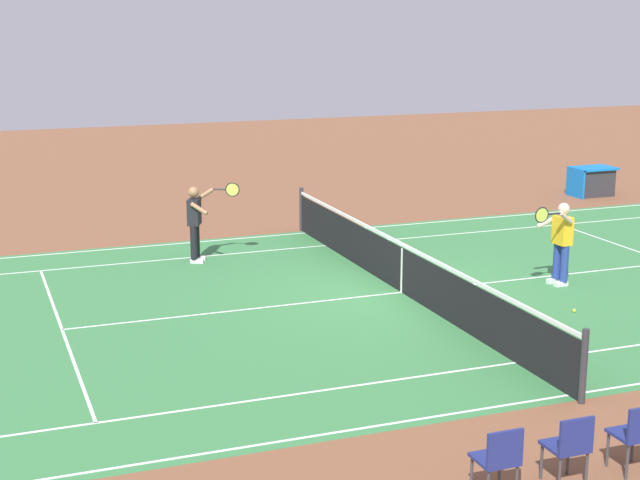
{
  "coord_description": "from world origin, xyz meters",
  "views": [
    {
      "loc": [
        7.8,
        16.24,
        5.29
      ],
      "look_at": [
        1.27,
        -1.12,
        0.9
      ],
      "focal_mm": 54.28,
      "sensor_mm": 36.0,
      "label": 1
    }
  ],
  "objects": [
    {
      "name": "tennis_player_near",
      "position": [
        3.14,
        -3.73,
        0.93
      ],
      "size": [
        1.19,
        0.75,
        1.7
      ],
      "color": "black",
      "rests_on": "ground_plane"
    },
    {
      "name": "spectator_chair_4",
      "position": [
        1.6,
        7.78,
        0.52
      ],
      "size": [
        0.44,
        0.44,
        0.88
      ],
      "color": "#38383D",
      "rests_on": "ground_plane"
    },
    {
      "name": "tennis_ball",
      "position": [
        -2.37,
        2.25,
        0.03
      ],
      "size": [
        0.07,
        0.07,
        0.07
      ],
      "primitive_type": "sphere",
      "color": "#CCE01E",
      "rests_on": "ground_plane"
    },
    {
      "name": "spectator_chair_3",
      "position": [
        0.68,
        7.78,
        0.52
      ],
      "size": [
        0.44,
        0.44,
        0.88
      ],
      "color": "#38383D",
      "rests_on": "ground_plane"
    },
    {
      "name": "tennis_net",
      "position": [
        0.0,
        0.0,
        0.49
      ],
      "size": [
        0.1,
        11.7,
        1.08
      ],
      "color": "#2D2D33",
      "rests_on": "ground_plane"
    },
    {
      "name": "court_line_markings",
      "position": [
        0.0,
        0.0,
        0.0
      ],
      "size": [
        23.85,
        11.05,
        0.01
      ],
      "color": "white",
      "rests_on": "ground_plane"
    },
    {
      "name": "ground_plane",
      "position": [
        0.0,
        0.0,
        0.0
      ],
      "size": [
        60.0,
        60.0,
        0.0
      ],
      "primitive_type": "plane",
      "color": "brown"
    },
    {
      "name": "equipment_cart_tarped",
      "position": [
        -9.56,
        -7.19,
        0.44
      ],
      "size": [
        1.25,
        0.84,
        0.85
      ],
      "color": "#2D2D33",
      "rests_on": "ground_plane"
    },
    {
      "name": "court_slab",
      "position": [
        0.0,
        0.0,
        0.0
      ],
      "size": [
        24.2,
        11.4,
        0.0
      ],
      "primitive_type": "cube",
      "color": "#387A42",
      "rests_on": "ground_plane"
    },
    {
      "name": "spectator_chair_5",
      "position": [
        2.52,
        7.78,
        0.52
      ],
      "size": [
        0.44,
        0.44,
        0.88
      ],
      "color": "#38383D",
      "rests_on": "ground_plane"
    },
    {
      "name": "tennis_player_far",
      "position": [
        -3.16,
        0.59,
        0.93
      ],
      "size": [
        1.05,
        0.78,
        1.7
      ],
      "color": "navy",
      "rests_on": "ground_plane"
    }
  ]
}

